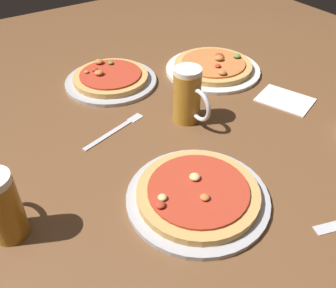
{
  "coord_description": "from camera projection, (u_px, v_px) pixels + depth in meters",
  "views": [
    {
      "loc": [
        -0.41,
        -0.62,
        0.62
      ],
      "look_at": [
        0.0,
        0.0,
        0.02
      ],
      "focal_mm": 39.55,
      "sensor_mm": 36.0,
      "label": 1
    }
  ],
  "objects": [
    {
      "name": "beer_mug_amber",
      "position": [
        2.0,
        206.0,
        0.71
      ],
      "size": [
        0.07,
        0.13,
        0.16
      ],
      "color": "#9E6619",
      "rests_on": "ground_plane"
    },
    {
      "name": "beer_mug_dark",
      "position": [
        188.0,
        96.0,
        1.02
      ],
      "size": [
        0.08,
        0.14,
        0.16
      ],
      "color": "#B27A23",
      "rests_on": "ground_plane"
    },
    {
      "name": "pizza_plate_side",
      "position": [
        111.0,
        79.0,
        1.23
      ],
      "size": [
        0.3,
        0.3,
        0.05
      ],
      "color": "#B2B2B7",
      "rests_on": "ground_plane"
    },
    {
      "name": "ground_plane",
      "position": [
        168.0,
        154.0,
        0.97
      ],
      "size": [
        2.4,
        2.4,
        0.03
      ],
      "primitive_type": "cube",
      "color": "brown"
    },
    {
      "name": "napkin_folded",
      "position": [
        286.0,
        100.0,
        1.15
      ],
      "size": [
        0.17,
        0.19,
        0.01
      ],
      "primitive_type": "cube",
      "rotation": [
        0.0,
        0.0,
        0.36
      ],
      "color": "white",
      "rests_on": "ground_plane"
    },
    {
      "name": "pizza_plate_near",
      "position": [
        198.0,
        194.0,
        0.82
      ],
      "size": [
        0.32,
        0.32,
        0.05
      ],
      "color": "#B2B2B7",
      "rests_on": "ground_plane"
    },
    {
      "name": "fork_spare",
      "position": [
        115.0,
        130.0,
        1.03
      ],
      "size": [
        0.21,
        0.08,
        0.01
      ],
      "color": "silver",
      "rests_on": "ground_plane"
    },
    {
      "name": "pizza_plate_far",
      "position": [
        213.0,
        67.0,
        1.29
      ],
      "size": [
        0.33,
        0.33,
        0.05
      ],
      "color": "silver",
      "rests_on": "ground_plane"
    }
  ]
}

